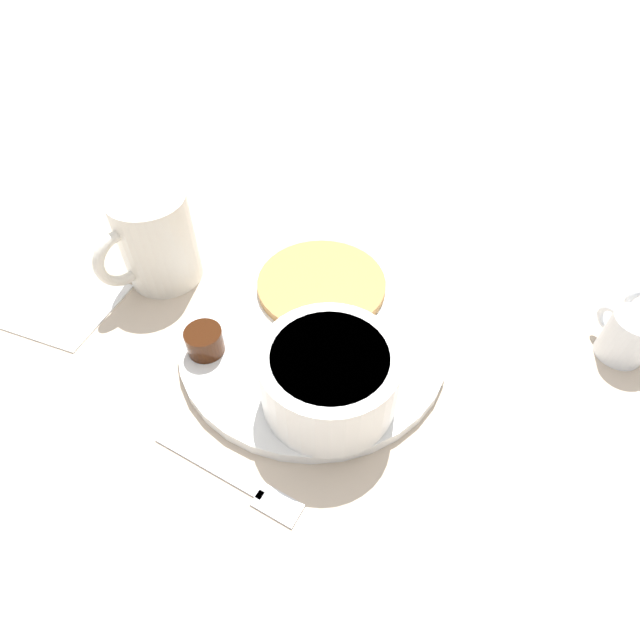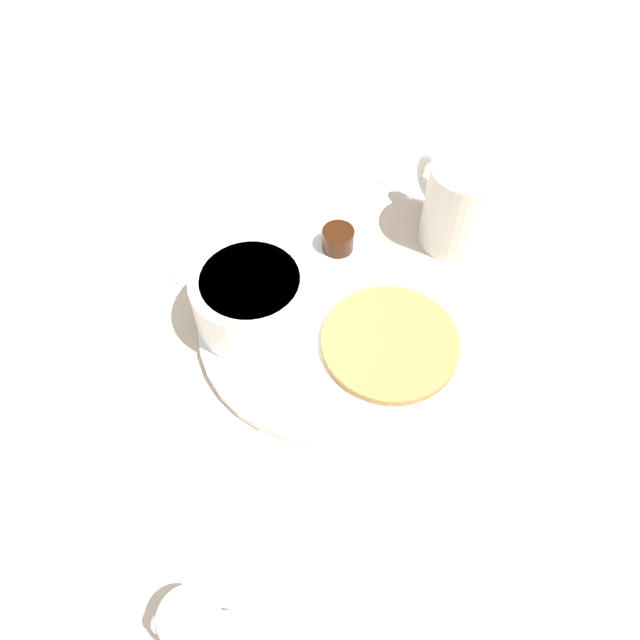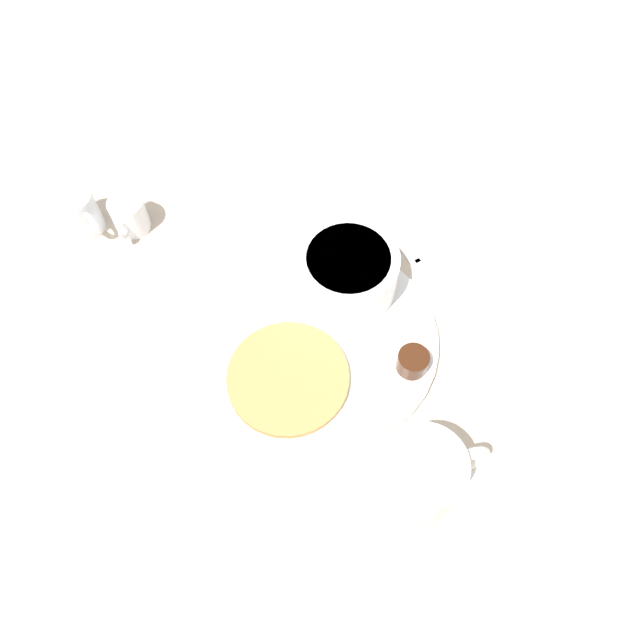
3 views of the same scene
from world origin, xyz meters
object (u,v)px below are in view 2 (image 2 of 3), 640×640
Objects in this scene: coffee_mug at (459,203)px; fork at (215,257)px; bowl at (252,297)px; creamer_pitcher_near at (194,623)px; plate at (328,326)px.

fork is at bearing 137.21° from coffee_mug.
coffee_mug is at bearing -20.50° from bowl.
bowl is at bearing -110.22° from fork.
coffee_mug reaches higher than fork.
creamer_pitcher_near is at bearing -170.68° from coffee_mug.
plate is 2.33× the size of coffee_mug.
fork is (0.27, 0.26, -0.02)m from creamer_pitcher_near.
creamer_pitcher_near reaches higher than plate.
creamer_pitcher_near is (-0.27, -0.10, 0.02)m from plate.
bowl is 2.26× the size of creamer_pitcher_near.
bowl is at bearing 159.50° from coffee_mug.
plate is at bearing 20.08° from creamer_pitcher_near.
plate is at bearing 172.67° from coffee_mug.
creamer_pitcher_near is (-0.23, -0.16, -0.02)m from bowl.
fork is at bearing 69.78° from bowl.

